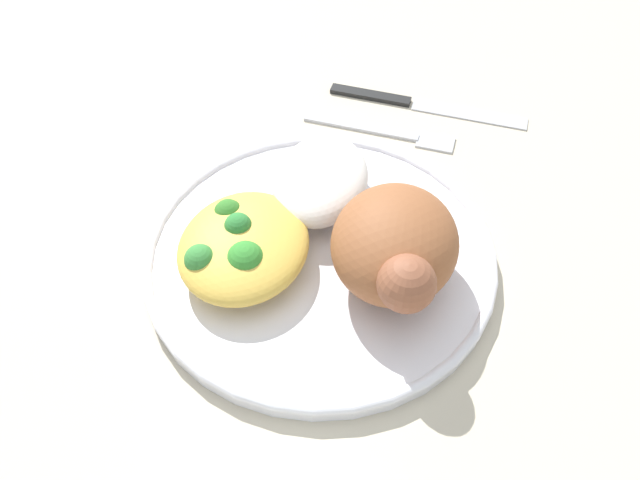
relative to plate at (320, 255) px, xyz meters
name	(u,v)px	position (x,y,z in m)	size (l,w,h in m)	color
ground_plane	(320,261)	(0.00, 0.00, -0.01)	(2.00, 2.00, 0.00)	#C1B49B
plate	(320,255)	(0.00, 0.00, 0.00)	(0.27, 0.27, 0.02)	white
roasted_chicken	(396,247)	(0.01, 0.06, 0.04)	(0.11, 0.09, 0.06)	brown
rice_pile	(321,180)	(-0.06, -0.01, 0.03)	(0.10, 0.07, 0.04)	silver
mac_cheese_with_broccoli	(242,246)	(0.02, -0.05, 0.02)	(0.11, 0.10, 0.04)	gold
fork	(388,132)	(-0.16, 0.03, -0.01)	(0.02, 0.14, 0.01)	#B2B2B7
knife	(412,102)	(-0.21, 0.04, 0.00)	(0.03, 0.19, 0.01)	black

